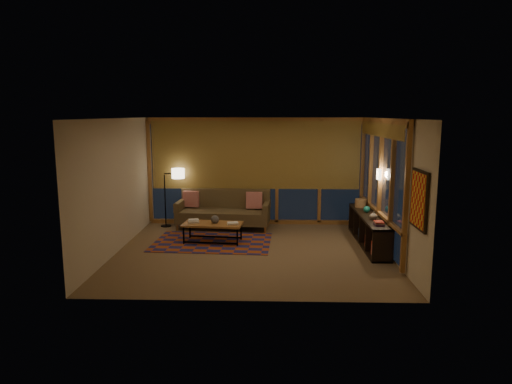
{
  "coord_description": "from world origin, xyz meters",
  "views": [
    {
      "loc": [
        0.35,
        -8.99,
        2.78
      ],
      "look_at": [
        0.08,
        0.12,
        1.22
      ],
      "focal_mm": 32.0,
      "sensor_mm": 36.0,
      "label": 1
    }
  ],
  "objects_px": {
    "sofa": "(223,210)",
    "coffee_table": "(213,233)",
    "bookshelf": "(368,230)",
    "floor_lamp": "(165,198)"
  },
  "relations": [
    {
      "from": "coffee_table",
      "to": "sofa",
      "type": "bearing_deg",
      "value": 90.69
    },
    {
      "from": "sofa",
      "to": "bookshelf",
      "type": "bearing_deg",
      "value": -17.14
    },
    {
      "from": "coffee_table",
      "to": "bookshelf",
      "type": "height_order",
      "value": "bookshelf"
    },
    {
      "from": "sofa",
      "to": "coffee_table",
      "type": "distance_m",
      "value": 1.27
    },
    {
      "from": "sofa",
      "to": "floor_lamp",
      "type": "bearing_deg",
      "value": 178.28
    },
    {
      "from": "coffee_table",
      "to": "floor_lamp",
      "type": "bearing_deg",
      "value": 139.88
    },
    {
      "from": "floor_lamp",
      "to": "bookshelf",
      "type": "bearing_deg",
      "value": -24.86
    },
    {
      "from": "bookshelf",
      "to": "floor_lamp",
      "type": "bearing_deg",
      "value": 162.73
    },
    {
      "from": "bookshelf",
      "to": "sofa",
      "type": "bearing_deg",
      "value": 158.18
    },
    {
      "from": "coffee_table",
      "to": "floor_lamp",
      "type": "distance_m",
      "value": 2.02
    }
  ]
}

